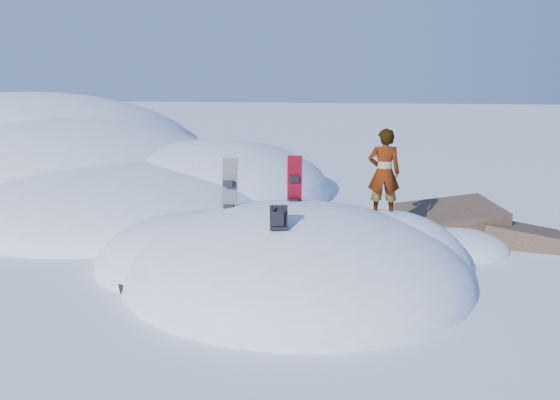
# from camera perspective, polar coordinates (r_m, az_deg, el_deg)

# --- Properties ---
(ground) EXTENTS (120.00, 120.00, 0.00)m
(ground) POSITION_cam_1_polar(r_m,az_deg,el_deg) (11.14, 1.64, -8.25)
(ground) COLOR white
(ground) RESTS_ON ground
(snow_mound) EXTENTS (8.00, 6.00, 3.00)m
(snow_mound) POSITION_cam_1_polar(r_m,az_deg,el_deg) (11.38, 0.88, -7.77)
(snow_mound) COLOR white
(snow_mound) RESTS_ON ground
(snow_ridge) EXTENTS (21.50, 18.50, 6.40)m
(snow_ridge) POSITION_cam_1_polar(r_m,az_deg,el_deg) (23.51, -22.08, 2.38)
(snow_ridge) COLOR white
(snow_ridge) RESTS_ON ground
(rock_outcrop) EXTENTS (4.68, 4.41, 1.68)m
(rock_outcrop) POSITION_cam_1_polar(r_m,az_deg,el_deg) (14.21, 17.98, -4.02)
(rock_outcrop) COLOR brown
(rock_outcrop) RESTS_ON ground
(snowboard_red) EXTENTS (0.33, 0.28, 1.61)m
(snowboard_red) POSITION_cam_1_polar(r_m,az_deg,el_deg) (11.31, 1.51, 0.79)
(snowboard_red) COLOR red
(snowboard_red) RESTS_ON snow_mound
(snowboard_dark) EXTENTS (0.33, 0.29, 1.67)m
(snowboard_dark) POSITION_cam_1_polar(r_m,az_deg,el_deg) (11.30, -5.32, 0.21)
(snowboard_dark) COLOR black
(snowboard_dark) RESTS_ON snow_mound
(backpack) EXTENTS (0.37, 0.45, 0.52)m
(backpack) POSITION_cam_1_polar(r_m,az_deg,el_deg) (9.60, -0.16, -1.91)
(backpack) COLOR black
(backpack) RESTS_ON snow_mound
(gear_pile) EXTENTS (0.86, 0.76, 0.22)m
(gear_pile) POSITION_cam_1_polar(r_m,az_deg,el_deg) (10.83, -14.27, -8.72)
(gear_pile) COLOR black
(gear_pile) RESTS_ON ground
(person) EXTENTS (0.67, 0.45, 1.83)m
(person) POSITION_cam_1_polar(r_m,az_deg,el_deg) (11.48, 10.80, 2.82)
(person) COLOR slate
(person) RESTS_ON snow_mound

